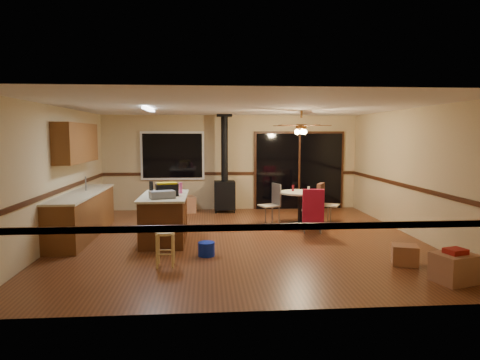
{
  "coord_description": "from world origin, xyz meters",
  "views": [
    {
      "loc": [
        -0.67,
        -8.29,
        2.06
      ],
      "look_at": [
        0.0,
        0.3,
        1.15
      ],
      "focal_mm": 32.0,
      "sensor_mm": 36.0,
      "label": 1
    }
  ],
  "objects": [
    {
      "name": "floor",
      "position": [
        0.0,
        0.0,
        0.0
      ],
      "size": [
        7.0,
        7.0,
        0.0
      ],
      "primitive_type": "plane",
      "color": "brown",
      "rests_on": "ground"
    },
    {
      "name": "ceiling",
      "position": [
        0.0,
        0.0,
        2.6
      ],
      "size": [
        7.0,
        7.0,
        0.0
      ],
      "primitive_type": "plane",
      "rotation": [
        3.14,
        0.0,
        0.0
      ],
      "color": "silver",
      "rests_on": "ground"
    },
    {
      "name": "wall_back",
      "position": [
        0.0,
        3.5,
        1.3
      ],
      "size": [
        7.0,
        0.0,
        7.0
      ],
      "primitive_type": "plane",
      "rotation": [
        1.57,
        0.0,
        0.0
      ],
      "color": "tan",
      "rests_on": "ground"
    },
    {
      "name": "wall_front",
      "position": [
        0.0,
        -3.5,
        1.3
      ],
      "size": [
        7.0,
        0.0,
        7.0
      ],
      "primitive_type": "plane",
      "rotation": [
        -1.57,
        0.0,
        0.0
      ],
      "color": "tan",
      "rests_on": "ground"
    },
    {
      "name": "wall_left",
      "position": [
        -3.5,
        0.0,
        1.3
      ],
      "size": [
        0.0,
        7.0,
        7.0
      ],
      "primitive_type": "plane",
      "rotation": [
        1.57,
        0.0,
        1.57
      ],
      "color": "tan",
      "rests_on": "ground"
    },
    {
      "name": "wall_right",
      "position": [
        3.5,
        0.0,
        1.3
      ],
      "size": [
        0.0,
        7.0,
        7.0
      ],
      "primitive_type": "plane",
      "rotation": [
        1.57,
        0.0,
        -1.57
      ],
      "color": "tan",
      "rests_on": "ground"
    },
    {
      "name": "chair_rail",
      "position": [
        0.0,
        0.0,
        1.0
      ],
      "size": [
        7.0,
        7.0,
        0.08
      ],
      "primitive_type": null,
      "color": "#371B0D",
      "rests_on": "ground"
    },
    {
      "name": "window",
      "position": [
        -1.6,
        3.45,
        1.5
      ],
      "size": [
        1.72,
        0.1,
        1.32
      ],
      "primitive_type": "cube",
      "color": "black",
      "rests_on": "ground"
    },
    {
      "name": "sliding_door",
      "position": [
        1.9,
        3.45,
        1.05
      ],
      "size": [
        2.52,
        0.1,
        2.1
      ],
      "primitive_type": "cube",
      "color": "black",
      "rests_on": "ground"
    },
    {
      "name": "lower_cabinets",
      "position": [
        -3.2,
        0.5,
        0.43
      ],
      "size": [
        0.6,
        3.0,
        0.86
      ],
      "primitive_type": "cube",
      "color": "brown",
      "rests_on": "ground"
    },
    {
      "name": "countertop",
      "position": [
        -3.2,
        0.5,
        0.88
      ],
      "size": [
        0.64,
        3.04,
        0.04
      ],
      "primitive_type": "cube",
      "color": "beige",
      "rests_on": "lower_cabinets"
    },
    {
      "name": "upper_cabinets",
      "position": [
        -3.33,
        0.7,
        1.9
      ],
      "size": [
        0.35,
        2.0,
        0.8
      ],
      "primitive_type": "cube",
      "color": "brown",
      "rests_on": "ground"
    },
    {
      "name": "kitchen_island",
      "position": [
        -1.5,
        0.0,
        0.45
      ],
      "size": [
        0.88,
        1.68,
        0.9
      ],
      "color": "#4D2913",
      "rests_on": "ground"
    },
    {
      "name": "wood_stove",
      "position": [
        -0.2,
        3.05,
        0.73
      ],
      "size": [
        0.55,
        0.5,
        2.52
      ],
      "color": "black",
      "rests_on": "ground"
    },
    {
      "name": "ceiling_fan",
      "position": [
        1.44,
        1.18,
        2.21
      ],
      "size": [
        0.24,
        0.24,
        0.55
      ],
      "color": "brown",
      "rests_on": "ceiling"
    },
    {
      "name": "fluorescent_strip",
      "position": [
        -1.8,
        0.3,
        2.56
      ],
      "size": [
        0.1,
        1.2,
        0.04
      ],
      "primitive_type": "cube",
      "color": "white",
      "rests_on": "ceiling"
    },
    {
      "name": "toolbox_grey",
      "position": [
        -1.49,
        -0.44,
        0.97
      ],
      "size": [
        0.51,
        0.38,
        0.14
      ],
      "primitive_type": "cube",
      "rotation": [
        0.0,
        0.0,
        0.34
      ],
      "color": "slate",
      "rests_on": "kitchen_island"
    },
    {
      "name": "toolbox_black",
      "position": [
        -1.43,
        -0.14,
        1.01
      ],
      "size": [
        0.45,
        0.31,
        0.23
      ],
      "primitive_type": "cube",
      "rotation": [
        0.0,
        0.0,
        0.22
      ],
      "color": "black",
      "rests_on": "kitchen_island"
    },
    {
      "name": "toolbox_yellow_lid",
      "position": [
        -1.43,
        -0.14,
        1.14
      ],
      "size": [
        0.41,
        0.28,
        0.03
      ],
      "primitive_type": "cube",
      "rotation": [
        0.0,
        0.0,
        0.22
      ],
      "color": "gold",
      "rests_on": "toolbox_black"
    },
    {
      "name": "box_on_island",
      "position": [
        -1.53,
        0.1,
        1.0
      ],
      "size": [
        0.32,
        0.37,
        0.2
      ],
      "primitive_type": "cube",
      "rotation": [
        0.0,
        0.0,
        0.37
      ],
      "color": "#9C6645",
      "rests_on": "kitchen_island"
    },
    {
      "name": "bottle_dark",
      "position": [
        -1.74,
        -0.04,
        1.04
      ],
      "size": [
        0.09,
        0.09,
        0.27
      ],
      "primitive_type": "cylinder",
      "rotation": [
        0.0,
        0.0,
        -0.17
      ],
      "color": "black",
      "rests_on": "kitchen_island"
    },
    {
      "name": "bottle_pink",
      "position": [
        -1.19,
        0.22,
        1.01
      ],
      "size": [
        0.08,
        0.08,
        0.22
      ],
      "primitive_type": "cylinder",
      "rotation": [
        0.0,
        0.0,
        -0.18
      ],
      "color": "#D84C8C",
      "rests_on": "kitchen_island"
    },
    {
      "name": "bottle_white",
      "position": [
        -1.68,
        0.48,
        1.0
      ],
      "size": [
        0.09,
        0.09,
        0.2
      ],
      "primitive_type": "cylinder",
      "rotation": [
        0.0,
        0.0,
        -0.38
      ],
      "color": "white",
      "rests_on": "kitchen_island"
    },
    {
      "name": "bar_stool",
      "position": [
        -1.33,
        -1.65,
        0.27
      ],
      "size": [
        0.33,
        0.33,
        0.55
      ],
      "primitive_type": "cylinder",
      "rotation": [
        0.0,
        0.0,
        0.1
      ],
      "color": "#D8BC72",
      "rests_on": "floor"
    },
    {
      "name": "blue_bucket",
      "position": [
        -0.69,
        -1.14,
        0.12
      ],
      "size": [
        0.37,
        0.37,
        0.24
      ],
      "primitive_type": "cylinder",
      "rotation": [
        0.0,
        0.0,
        -0.37
      ],
      "color": "#0C25B4",
      "rests_on": "floor"
    },
    {
      "name": "dining_table",
      "position": [
        1.44,
        1.18,
        0.53
      ],
      "size": [
        0.93,
        0.93,
        0.78
      ],
      "color": "black",
      "rests_on": "ground"
    },
    {
      "name": "glass_red",
      "position": [
        1.29,
        1.28,
        0.85
      ],
      "size": [
        0.06,
        0.06,
        0.14
      ],
      "primitive_type": "cylinder",
      "rotation": [
        0.0,
        0.0,
        -0.11
      ],
      "color": "#590C14",
      "rests_on": "dining_table"
    },
    {
      "name": "glass_cream",
      "position": [
        1.62,
        1.13,
        0.84
      ],
      "size": [
        0.06,
        0.06,
        0.12
      ],
      "primitive_type": "cylinder",
      "rotation": [
        0.0,
        0.0,
        0.07
      ],
      "color": "beige",
      "rests_on": "dining_table"
    },
    {
      "name": "chair_left",
      "position": [
        0.84,
        1.32,
        0.59
      ],
      "size": [
        0.52,
        0.51,
        0.51
      ],
      "color": "tan",
      "rests_on": "ground"
    },
    {
      "name": "chair_near",
      "position": [
        1.52,
        0.3,
        0.6
      ],
      "size": [
        0.47,
        0.51,
        0.7
      ],
      "color": "tan",
      "rests_on": "ground"
    },
    {
      "name": "chair_right",
      "position": [
        1.98,
        1.32,
        0.6
      ],
      "size": [
        0.6,
        0.58,
        0.7
      ],
      "color": "tan",
      "rests_on": "ground"
    },
    {
      "name": "box_under_window",
      "position": [
        -1.27,
        3.03,
        0.21
      ],
      "size": [
        0.62,
        0.54,
        0.43
      ],
      "primitive_type": "cube",
      "rotation": [
        0.0,
        0.0,
        0.24
      ],
      "color": "#9C6645",
      "rests_on": "floor"
    },
    {
      "name": "box_corner_a",
      "position": [
        2.79,
        -2.72,
        0.2
      ],
      "size": [
        0.64,
        0.58,
        0.41
      ],
      "primitive_type": "cube",
      "rotation": [
        0.0,
        0.0,
        0.29
      ],
      "color": "#9C6645",
      "rests_on": "floor"
    },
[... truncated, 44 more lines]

